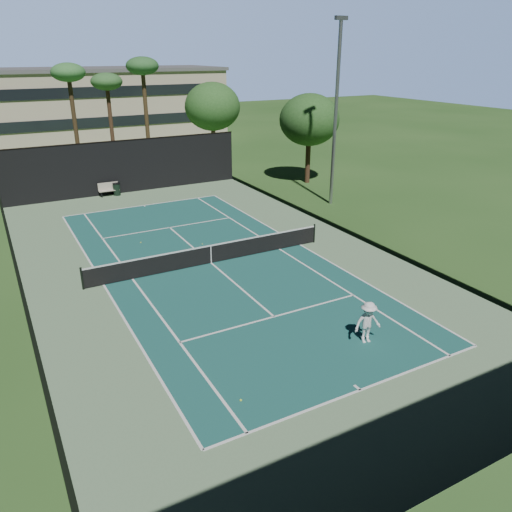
{
  "coord_description": "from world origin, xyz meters",
  "views": [
    {
      "loc": [
        -9.27,
        -21.9,
        10.13
      ],
      "look_at": [
        1.0,
        -3.0,
        1.3
      ],
      "focal_mm": 35.0,
      "sensor_mm": 36.0,
      "label": 1
    }
  ],
  "objects_px": {
    "tennis_ball_d": "(141,243)",
    "park_bench": "(109,189)",
    "tennis_net": "(211,253)",
    "tennis_ball_c": "(202,244)",
    "tennis_ball_a": "(241,400)",
    "player": "(368,322)",
    "tennis_ball_b": "(189,260)",
    "trash_bin": "(117,189)"
  },
  "relations": [
    {
      "from": "player",
      "to": "tennis_ball_a",
      "type": "relative_size",
      "value": 22.1
    },
    {
      "from": "tennis_ball_a",
      "to": "park_bench",
      "type": "relative_size",
      "value": 0.05
    },
    {
      "from": "tennis_ball_c",
      "to": "park_bench",
      "type": "bearing_deg",
      "value": 99.63
    },
    {
      "from": "player",
      "to": "tennis_ball_b",
      "type": "relative_size",
      "value": 25.7
    },
    {
      "from": "tennis_ball_a",
      "to": "tennis_ball_c",
      "type": "relative_size",
      "value": 1.24
    },
    {
      "from": "tennis_ball_a",
      "to": "tennis_ball_c",
      "type": "distance_m",
      "value": 13.93
    },
    {
      "from": "tennis_ball_d",
      "to": "trash_bin",
      "type": "distance_m",
      "value": 10.99
    },
    {
      "from": "tennis_ball_a",
      "to": "tennis_ball_d",
      "type": "distance_m",
      "value": 15.2
    },
    {
      "from": "player",
      "to": "tennis_ball_a",
      "type": "xyz_separation_m",
      "value": [
        -5.72,
        -0.83,
        -0.79
      ]
    },
    {
      "from": "tennis_net",
      "to": "tennis_ball_b",
      "type": "relative_size",
      "value": 200.02
    },
    {
      "from": "tennis_ball_b",
      "to": "trash_bin",
      "type": "relative_size",
      "value": 0.07
    },
    {
      "from": "tennis_ball_c",
      "to": "trash_bin",
      "type": "height_order",
      "value": "trash_bin"
    },
    {
      "from": "tennis_ball_b",
      "to": "park_bench",
      "type": "distance_m",
      "value": 14.73
    },
    {
      "from": "player",
      "to": "park_bench",
      "type": "bearing_deg",
      "value": 107.27
    },
    {
      "from": "tennis_ball_c",
      "to": "trash_bin",
      "type": "relative_size",
      "value": 0.06
    },
    {
      "from": "park_bench",
      "to": "player",
      "type": "bearing_deg",
      "value": -81.85
    },
    {
      "from": "tennis_ball_b",
      "to": "park_bench",
      "type": "xyz_separation_m",
      "value": [
        -0.68,
        14.7,
        0.51
      ]
    },
    {
      "from": "tennis_ball_a",
      "to": "tennis_ball_b",
      "type": "relative_size",
      "value": 1.16
    },
    {
      "from": "tennis_net",
      "to": "tennis_ball_c",
      "type": "xyz_separation_m",
      "value": [
        0.65,
        2.75,
        -0.53
      ]
    },
    {
      "from": "tennis_net",
      "to": "player",
      "type": "distance_m",
      "value": 9.91
    },
    {
      "from": "tennis_ball_c",
      "to": "tennis_ball_d",
      "type": "xyz_separation_m",
      "value": [
        -3.0,
        1.89,
        0.0
      ]
    },
    {
      "from": "tennis_ball_b",
      "to": "trash_bin",
      "type": "distance_m",
      "value": 14.6
    },
    {
      "from": "park_bench",
      "to": "tennis_ball_c",
      "type": "bearing_deg",
      "value": -80.37
    },
    {
      "from": "tennis_ball_c",
      "to": "tennis_net",
      "type": "bearing_deg",
      "value": -103.38
    },
    {
      "from": "tennis_net",
      "to": "tennis_ball_d",
      "type": "relative_size",
      "value": 183.44
    },
    {
      "from": "tennis_net",
      "to": "trash_bin",
      "type": "distance_m",
      "value": 15.56
    },
    {
      "from": "player",
      "to": "tennis_ball_c",
      "type": "height_order",
      "value": "player"
    },
    {
      "from": "tennis_net",
      "to": "tennis_ball_a",
      "type": "bearing_deg",
      "value": -109.02
    },
    {
      "from": "park_bench",
      "to": "trash_bin",
      "type": "height_order",
      "value": "park_bench"
    },
    {
      "from": "tennis_ball_d",
      "to": "park_bench",
      "type": "relative_size",
      "value": 0.05
    },
    {
      "from": "tennis_ball_d",
      "to": "trash_bin",
      "type": "bearing_deg",
      "value": 82.71
    },
    {
      "from": "tennis_net",
      "to": "trash_bin",
      "type": "height_order",
      "value": "tennis_net"
    },
    {
      "from": "player",
      "to": "trash_bin",
      "type": "xyz_separation_m",
      "value": [
        -3.05,
        25.21,
        -0.35
      ]
    },
    {
      "from": "tennis_ball_d",
      "to": "tennis_ball_a",
      "type": "bearing_deg",
      "value": -94.8
    },
    {
      "from": "trash_bin",
      "to": "tennis_net",
      "type": "bearing_deg",
      "value": -86.48
    },
    {
      "from": "tennis_net",
      "to": "tennis_ball_c",
      "type": "distance_m",
      "value": 2.87
    },
    {
      "from": "player",
      "to": "tennis_ball_b",
      "type": "bearing_deg",
      "value": 114.64
    },
    {
      "from": "tennis_ball_b",
      "to": "trash_bin",
      "type": "xyz_separation_m",
      "value": [
        -0.1,
        14.59,
        0.45
      ]
    },
    {
      "from": "tennis_ball_b",
      "to": "park_bench",
      "type": "relative_size",
      "value": 0.04
    },
    {
      "from": "tennis_ball_a",
      "to": "tennis_ball_b",
      "type": "height_order",
      "value": "tennis_ball_a"
    },
    {
      "from": "tennis_net",
      "to": "park_bench",
      "type": "height_order",
      "value": "tennis_net"
    },
    {
      "from": "player",
      "to": "tennis_ball_a",
      "type": "distance_m",
      "value": 5.83
    }
  ]
}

